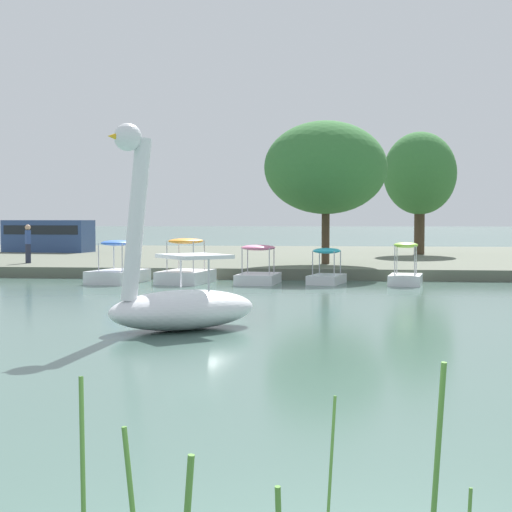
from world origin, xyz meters
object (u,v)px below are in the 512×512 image
at_px(pedal_boat_orange, 186,270).
at_px(person_on_path, 28,242).
at_px(pedal_boat_lime, 406,273).
at_px(tree_sapling_by_fence, 420,174).
at_px(pedal_boat_pink, 258,272).
at_px(swan_boat, 178,296).
at_px(pedal_boat_cyan, 327,272).
at_px(parked_van, 48,235).
at_px(tree_broadleaf_left, 326,168).
at_px(pedal_boat_blue, 118,271).

relative_size(pedal_boat_orange, person_on_path, 1.57).
distance_m(pedal_boat_lime, tree_sapling_by_fence, 15.33).
xyz_separation_m(pedal_boat_pink, tree_sapling_by_fence, (6.98, 14.78, 4.26)).
height_order(pedal_boat_orange, person_on_path, person_on_path).
height_order(swan_boat, pedal_boat_lime, swan_boat).
bearing_deg(person_on_path, swan_boat, -58.38).
xyz_separation_m(pedal_boat_cyan, parked_van, (-16.19, 15.32, 0.96)).
distance_m(pedal_boat_pink, tree_sapling_by_fence, 16.89).
distance_m(pedal_boat_pink, person_on_path, 11.30).
bearing_deg(pedal_boat_cyan, person_on_path, 161.74).
distance_m(tree_broadleaf_left, person_on_path, 13.00).
xyz_separation_m(pedal_boat_cyan, person_on_path, (-12.77, 4.21, 0.88)).
bearing_deg(pedal_boat_blue, pedal_boat_cyan, 3.06).
relative_size(swan_boat, tree_sapling_by_fence, 0.65).
distance_m(pedal_boat_blue, tree_broadleaf_left, 9.94).
bearing_deg(parked_van, pedal_boat_blue, -61.03).
bearing_deg(pedal_boat_cyan, pedal_boat_orange, -177.14).
bearing_deg(pedal_boat_cyan, parked_van, 136.57).
height_order(pedal_boat_orange, tree_sapling_by_fence, tree_sapling_by_fence).
xyz_separation_m(swan_boat, pedal_boat_lime, (5.53, 11.95, -0.29)).
bearing_deg(pedal_boat_pink, person_on_path, 156.82).
bearing_deg(pedal_boat_lime, pedal_boat_cyan, 178.84).
bearing_deg(pedal_boat_cyan, pedal_boat_pink, -174.84).
bearing_deg(parked_van, tree_broadleaf_left, -32.76).
xyz_separation_m(pedal_boat_lime, pedal_boat_pink, (-5.17, -0.16, 0.00)).
height_order(tree_sapling_by_fence, person_on_path, tree_sapling_by_fence).
relative_size(swan_boat, pedal_boat_cyan, 2.14).
bearing_deg(pedal_boat_lime, swan_boat, -114.84).
bearing_deg(pedal_boat_orange, parked_van, 125.63).
distance_m(pedal_boat_blue, tree_sapling_by_fence, 19.67).
xyz_separation_m(pedal_boat_lime, pedal_boat_blue, (-10.24, -0.34, 0.01)).
bearing_deg(pedal_boat_lime, pedal_boat_orange, -178.56).
bearing_deg(pedal_boat_blue, parked_van, 118.97).
bearing_deg(pedal_boat_orange, pedal_boat_lime, 1.44).
relative_size(pedal_boat_pink, tree_broadleaf_left, 0.31).
relative_size(pedal_boat_pink, tree_sapling_by_fence, 0.34).
xyz_separation_m(pedal_boat_lime, parked_van, (-18.94, 15.38, 0.98)).
distance_m(pedal_boat_blue, parked_van, 18.00).
bearing_deg(pedal_boat_orange, tree_sapling_by_fence, 57.10).
height_order(tree_broadleaf_left, parked_van, tree_broadleaf_left).
bearing_deg(tree_broadleaf_left, swan_boat, -98.72).
xyz_separation_m(pedal_boat_cyan, pedal_boat_orange, (-5.02, -0.25, 0.02)).
bearing_deg(parked_van, person_on_path, -72.90).
height_order(pedal_boat_lime, pedal_boat_cyan, pedal_boat_lime).
bearing_deg(swan_boat, pedal_boat_cyan, 76.97).
height_order(pedal_boat_pink, person_on_path, person_on_path).
xyz_separation_m(pedal_boat_pink, tree_broadleaf_left, (2.25, 5.23, 4.00)).
distance_m(pedal_boat_cyan, tree_sapling_by_fence, 15.84).
bearing_deg(swan_boat, pedal_boat_orange, 100.80).
height_order(pedal_boat_blue, tree_sapling_by_fence, tree_sapling_by_fence).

